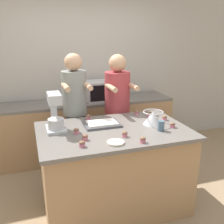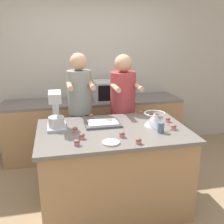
# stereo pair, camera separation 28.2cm
# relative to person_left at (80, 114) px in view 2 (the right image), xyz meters

# --- Properties ---
(ground_plane) EXTENTS (16.00, 16.00, 0.00)m
(ground_plane) POSITION_rel_person_left_xyz_m (0.28, -0.72, -0.91)
(ground_plane) COLOR #937A5B
(back_wall) EXTENTS (10.00, 0.06, 2.70)m
(back_wall) POSITION_rel_person_left_xyz_m (0.28, 1.04, 0.44)
(back_wall) COLOR #B2ADA3
(back_wall) RESTS_ON ground_plane
(island_counter) EXTENTS (1.62, 1.04, 0.94)m
(island_counter) POSITION_rel_person_left_xyz_m (0.28, -0.72, -0.44)
(island_counter) COLOR #A87F56
(island_counter) RESTS_ON ground_plane
(back_counter) EXTENTS (2.80, 0.60, 0.91)m
(back_counter) POSITION_rel_person_left_xyz_m (0.28, 0.69, -0.45)
(back_counter) COLOR #A87F56
(back_counter) RESTS_ON ground_plane
(person_left) EXTENTS (0.33, 0.49, 1.70)m
(person_left) POSITION_rel_person_left_xyz_m (0.00, 0.00, 0.00)
(person_left) COLOR #33384C
(person_left) RESTS_ON ground_plane
(person_right) EXTENTS (0.35, 0.51, 1.68)m
(person_right) POSITION_rel_person_left_xyz_m (0.58, 0.00, -0.02)
(person_right) COLOR #232328
(person_right) RESTS_ON ground_plane
(stand_mixer) EXTENTS (0.20, 0.30, 0.41)m
(stand_mixer) POSITION_rel_person_left_xyz_m (-0.31, -0.55, 0.21)
(stand_mixer) COLOR #B2B7BC
(stand_mixer) RESTS_ON island_counter
(mixing_bowl) EXTENTS (0.23, 0.23, 0.15)m
(mixing_bowl) POSITION_rel_person_left_xyz_m (0.76, -0.70, 0.11)
(mixing_bowl) COLOR #BCBCC1
(mixing_bowl) RESTS_ON island_counter
(baking_tray) EXTENTS (0.40, 0.27, 0.04)m
(baking_tray) POSITION_rel_person_left_xyz_m (0.20, -0.56, 0.05)
(baking_tray) COLOR #4C4C51
(baking_tray) RESTS_ON island_counter
(microwave_oven) EXTENTS (0.47, 0.39, 0.30)m
(microwave_oven) POSITION_rel_person_left_xyz_m (0.53, 0.69, 0.15)
(microwave_oven) COLOR #B7B7BC
(microwave_oven) RESTS_ON back_counter
(drinking_glass) EXTENTS (0.07, 0.07, 0.11)m
(drinking_glass) POSITION_rel_person_left_xyz_m (0.75, -0.91, 0.09)
(drinking_glass) COLOR slate
(drinking_glass) RESTS_ON island_counter
(small_plate) EXTENTS (0.17, 0.17, 0.02)m
(small_plate) POSITION_rel_person_left_xyz_m (0.18, -1.08, 0.04)
(small_plate) COLOR beige
(small_plate) RESTS_ON island_counter
(cupcake_0) EXTENTS (0.06, 0.06, 0.06)m
(cupcake_0) POSITION_rel_person_left_xyz_m (0.73, -0.31, 0.06)
(cupcake_0) COLOR #D17084
(cupcake_0) RESTS_ON island_counter
(cupcake_1) EXTENTS (0.06, 0.06, 0.06)m
(cupcake_1) POSITION_rel_person_left_xyz_m (-0.14, -1.06, 0.06)
(cupcake_1) COLOR #D17084
(cupcake_1) RESTS_ON island_counter
(cupcake_2) EXTENTS (0.06, 0.06, 0.06)m
(cupcake_2) POSITION_rel_person_left_xyz_m (-0.07, -0.91, 0.06)
(cupcake_2) COLOR #D17084
(cupcake_2) RESTS_ON island_counter
(cupcake_3) EXTENTS (0.06, 0.06, 0.06)m
(cupcake_3) POSITION_rel_person_left_xyz_m (0.10, -0.30, 0.06)
(cupcake_3) COLOR #D17084
(cupcake_3) RESTS_ON island_counter
(cupcake_4) EXTENTS (0.06, 0.06, 0.06)m
(cupcake_4) POSITION_rel_person_left_xyz_m (0.32, -0.95, 0.06)
(cupcake_4) COLOR #D17084
(cupcake_4) RESTS_ON island_counter
(cupcake_5) EXTENTS (0.06, 0.06, 0.06)m
(cupcake_5) POSITION_rel_person_left_xyz_m (0.43, -1.14, 0.06)
(cupcake_5) COLOR #D17084
(cupcake_5) RESTS_ON island_counter
(cupcake_6) EXTENTS (0.06, 0.06, 0.06)m
(cupcake_6) POSITION_rel_person_left_xyz_m (0.92, -0.87, 0.06)
(cupcake_6) COLOR #D17084
(cupcake_6) RESTS_ON island_counter
(cupcake_7) EXTENTS (0.06, 0.06, 0.06)m
(cupcake_7) POSITION_rel_person_left_xyz_m (0.96, -0.62, 0.06)
(cupcake_7) COLOR #D17084
(cupcake_7) RESTS_ON island_counter
(cupcake_8) EXTENTS (0.06, 0.06, 0.06)m
(cupcake_8) POSITION_rel_person_left_xyz_m (-0.12, -0.72, 0.06)
(cupcake_8) COLOR #D17084
(cupcake_8) RESTS_ON island_counter
(cupcake_9) EXTENTS (0.06, 0.06, 0.06)m
(cupcake_9) POSITION_rel_person_left_xyz_m (0.85, -0.41, 0.06)
(cupcake_9) COLOR #D17084
(cupcake_9) RESTS_ON island_counter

